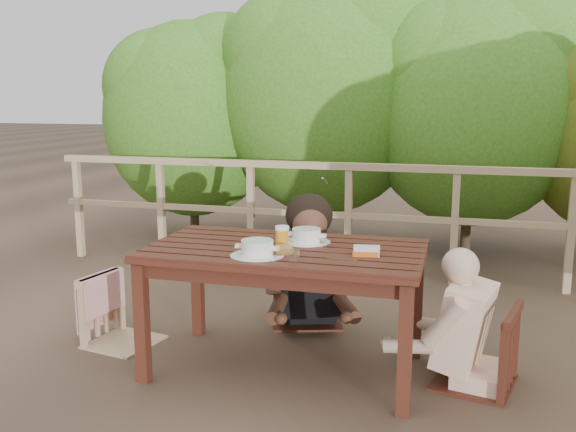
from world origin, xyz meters
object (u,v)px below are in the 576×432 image
(chair_left, at_px, (121,281))
(chair_right, at_px, (478,309))
(soup_far, at_px, (307,236))
(bread_roll, at_px, (283,250))
(diner_right, at_px, (486,276))
(soup_near, at_px, (257,249))
(tumbler, at_px, (293,258))
(chair_far, at_px, (306,255))
(woman, at_px, (307,222))
(beer_glass, at_px, (282,239))
(table, at_px, (286,310))
(butter_tub, at_px, (367,252))

(chair_left, relative_size, chair_right, 0.95)
(soup_far, distance_m, bread_roll, 0.32)
(diner_right, bearing_deg, soup_near, 117.84)
(diner_right, xyz_separation_m, tumbler, (-0.96, -0.40, 0.13))
(chair_far, xyz_separation_m, soup_near, (-0.01, -1.03, 0.28))
(woman, bearing_deg, chair_left, 18.01)
(chair_left, relative_size, beer_glass, 5.56)
(chair_far, height_order, diner_right, diner_right)
(table, xyz_separation_m, soup_near, (-0.09, -0.23, 0.41))
(chair_right, bearing_deg, chair_far, -109.21)
(table, distance_m, diner_right, 1.13)
(woman, bearing_deg, diner_right, 129.84)
(chair_left, xyz_separation_m, woman, (1.03, 0.74, 0.30))
(diner_right, distance_m, soup_far, 1.02)
(chair_left, height_order, woman, woman)
(chair_left, height_order, chair_far, chair_far)
(chair_far, relative_size, soup_far, 3.44)
(chair_right, distance_m, bread_roll, 1.10)
(table, bearing_deg, chair_left, 175.68)
(chair_right, height_order, tumbler, chair_right)
(table, height_order, tumbler, tumbler)
(woman, distance_m, beer_glass, 0.90)
(chair_far, height_order, soup_near, chair_far)
(chair_far, relative_size, diner_right, 0.77)
(table, height_order, bread_roll, bread_roll)
(beer_glass, bearing_deg, woman, 95.01)
(soup_far, bearing_deg, beer_glass, -110.28)
(soup_near, relative_size, beer_glass, 1.97)
(chair_far, bearing_deg, tumbler, -97.18)
(woman, relative_size, soup_far, 5.05)
(diner_right, xyz_separation_m, beer_glass, (-1.09, -0.15, 0.17))
(bread_roll, bearing_deg, chair_right, 13.52)
(chair_far, bearing_deg, soup_near, -108.52)
(soup_near, height_order, tumbler, soup_near)
(chair_far, distance_m, beer_glass, 0.93)
(bread_roll, bearing_deg, beer_glass, 110.38)
(diner_right, bearing_deg, bread_roll, 116.36)
(table, distance_m, soup_near, 0.47)
(soup_far, bearing_deg, chair_far, 103.93)
(table, distance_m, chair_right, 1.07)
(chair_right, relative_size, soup_near, 2.96)
(chair_far, distance_m, tumbler, 1.17)
(table, height_order, woman, woman)
(beer_glass, bearing_deg, table, 90.11)
(chair_left, bearing_deg, soup_far, -76.17)
(table, height_order, chair_far, chair_far)
(chair_right, relative_size, beer_glass, 5.83)
(chair_far, relative_size, beer_glass, 6.52)
(tumbler, xyz_separation_m, butter_tub, (0.34, 0.25, -0.01))
(woman, bearing_deg, chair_right, 129.16)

